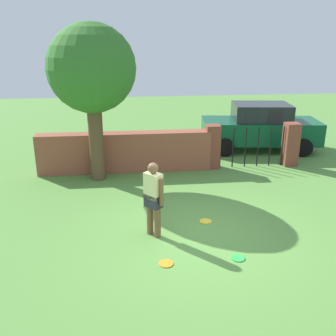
{
  "coord_description": "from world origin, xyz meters",
  "views": [
    {
      "loc": [
        -1.43,
        -7.03,
        3.99
      ],
      "look_at": [
        -0.46,
        1.54,
        1.0
      ],
      "focal_mm": 40.42,
      "sensor_mm": 36.0,
      "label": 1
    }
  ],
  "objects": [
    {
      "name": "tree",
      "position": [
        -2.31,
        3.67,
        3.14
      ],
      "size": [
        2.42,
        2.42,
        4.41
      ],
      "color": "brown",
      "rests_on": "ground"
    },
    {
      "name": "brick_wall",
      "position": [
        -1.5,
        4.29,
        0.62
      ],
      "size": [
        5.32,
        0.5,
        1.23
      ],
      "primitive_type": "cube",
      "color": "brown",
      "rests_on": "ground"
    },
    {
      "name": "frisbee_green",
      "position": [
        0.59,
        -0.98,
        0.01
      ],
      "size": [
        0.27,
        0.27,
        0.02
      ],
      "primitive_type": "cylinder",
      "color": "green",
      "rests_on": "ground"
    },
    {
      "name": "person",
      "position": [
        -0.93,
        0.11,
        0.9
      ],
      "size": [
        0.4,
        0.43,
        1.62
      ],
      "rotation": [
        0.0,
        0.0,
        -0.84
      ],
      "color": "brown",
      "rests_on": "ground"
    },
    {
      "name": "frisbee_yellow",
      "position": [
        0.3,
        0.58,
        0.01
      ],
      "size": [
        0.27,
        0.27,
        0.02
      ],
      "primitive_type": "cylinder",
      "color": "yellow",
      "rests_on": "ground"
    },
    {
      "name": "car",
      "position": [
        3.47,
        6.14,
        0.86
      ],
      "size": [
        4.38,
        2.33,
        1.72
      ],
      "rotation": [
        0.0,
        0.0,
        -0.13
      ],
      "color": "#0C4C2D",
      "rests_on": "ground"
    },
    {
      "name": "frisbee_orange",
      "position": [
        -0.79,
        -1.01,
        0.01
      ],
      "size": [
        0.27,
        0.27,
        0.02
      ],
      "primitive_type": "cylinder",
      "color": "orange",
      "rests_on": "ground"
    },
    {
      "name": "fence_gate",
      "position": [
        2.56,
        4.29,
        0.7
      ],
      "size": [
        3.03,
        0.44,
        1.4
      ],
      "color": "brown",
      "rests_on": "ground"
    },
    {
      "name": "ground_plane",
      "position": [
        0.0,
        0.0,
        0.0
      ],
      "size": [
        40.0,
        40.0,
        0.0
      ],
      "primitive_type": "plane",
      "color": "#568C3D"
    }
  ]
}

